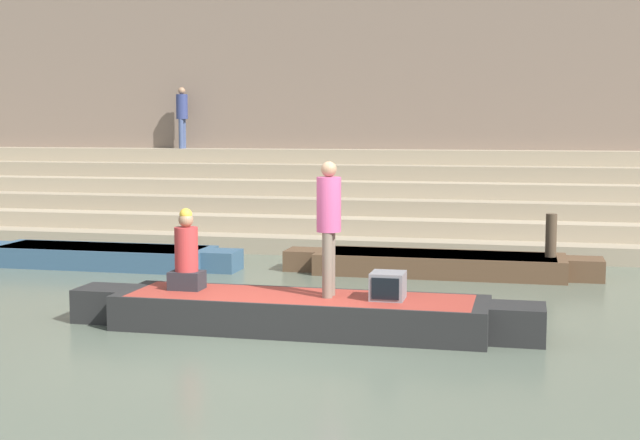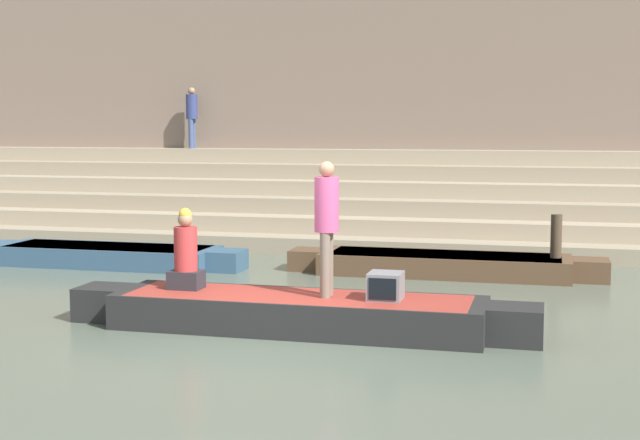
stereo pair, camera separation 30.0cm
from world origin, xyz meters
The scene contains 11 objects.
ground_plane centered at (0.00, 0.00, 0.00)m, with size 120.00×120.00×0.00m, color #566051.
ghat_steps centered at (0.00, 10.66, 0.77)m, with size 36.00×4.58×2.14m.
back_wall centered at (0.00, 12.91, 4.41)m, with size 34.20×1.28×8.88m.
rowboat_main centered at (0.29, 1.08, 0.25)m, with size 6.44×1.41×0.47m.
person_standing centered at (0.68, 1.11, 1.52)m, with size 0.33×0.33×1.81m.
person_rowing centered at (-1.37, 1.18, 0.94)m, with size 0.46×0.36×1.14m.
tv_set centered at (1.48, 1.10, 0.65)m, with size 0.44×0.48×0.36m.
moored_boat_shore centered at (-4.86, 5.51, 0.21)m, with size 5.60×1.33×0.39m.
moored_boat_distant centered at (1.69, 6.03, 0.21)m, with size 5.83×1.33×0.39m.
mooring_post centered at (3.68, 6.08, 0.58)m, with size 0.20×0.20×1.17m, color #473828.
person_on_steps centered at (-5.70, 11.93, 3.07)m, with size 0.30×0.30×1.61m.
Camera 2 is at (3.50, -10.28, 2.75)m, focal length 50.00 mm.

